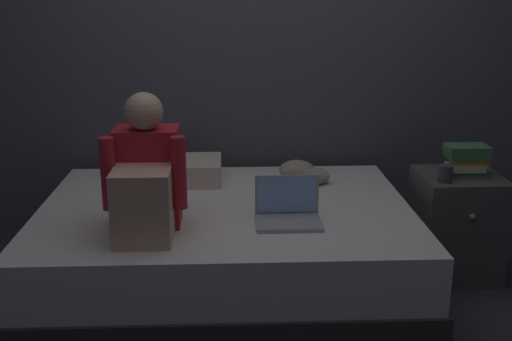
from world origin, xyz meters
The scene contains 10 objects.
ground_plane centered at (0.00, 0.00, 0.00)m, with size 8.00×8.00×0.00m, color #2D2D33.
wall_back centered at (0.00, 1.20, 1.35)m, with size 5.60×0.10×2.70m, color #4C4F54.
bed centered at (-0.20, 0.30, 0.23)m, with size 2.00×1.50×0.47m.
nightstand centered at (1.10, 0.40, 0.30)m, with size 0.44×0.46×0.59m.
person_sitting centered at (-0.57, -0.04, 0.72)m, with size 0.39×0.44×0.66m.
laptop centered at (0.11, 0.04, 0.52)m, with size 0.32×0.23×0.22m.
pillow centered at (-0.51, 0.75, 0.53)m, with size 0.56×0.36×0.13m, color beige.
book_stack centered at (1.13, 0.40, 0.68)m, with size 0.23×0.15×0.17m.
mug centered at (0.97, 0.28, 0.64)m, with size 0.08×0.08×0.09m, color #3D3D42.
clothes_pile centered at (0.26, 0.72, 0.52)m, with size 0.29×0.25×0.12m.
Camera 1 is at (-0.17, -2.82, 1.58)m, focal length 43.46 mm.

